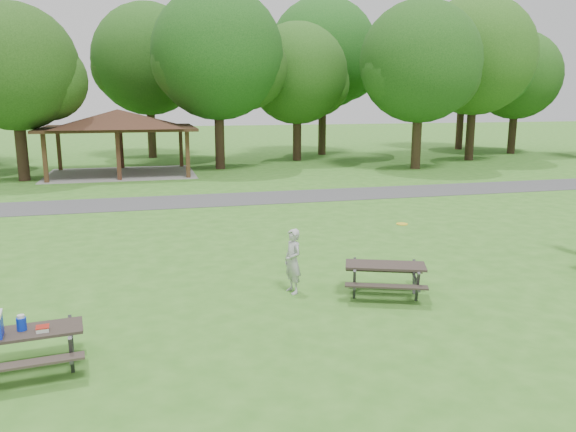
{
  "coord_description": "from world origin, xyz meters",
  "views": [
    {
      "loc": [
        -2.7,
        -10.31,
        4.43
      ],
      "look_at": [
        1.0,
        4.0,
        1.3
      ],
      "focal_mm": 35.0,
      "sensor_mm": 36.0,
      "label": 1
    }
  ],
  "objects": [
    {
      "name": "frisbee_in_flight",
      "position": [
        3.36,
        1.96,
        1.39
      ],
      "size": [
        0.36,
        0.36,
        0.02
      ],
      "color": "yellow",
      "rests_on": "ground"
    },
    {
      "name": "asphalt_path",
      "position": [
        0.0,
        14.0,
        0.01
      ],
      "size": [
        120.0,
        3.2,
        0.02
      ],
      "primitive_type": "cube",
      "color": "#424245",
      "rests_on": "ground"
    },
    {
      "name": "frisbee_thrower",
      "position": [
        0.5,
        1.63,
        0.75
      ],
      "size": [
        0.49,
        0.62,
        1.51
      ],
      "primitive_type": "imported",
      "rotation": [
        0.0,
        0.0,
        -1.31
      ],
      "color": "#ADACAF",
      "rests_on": "ground"
    },
    {
      "name": "tree_deep_b",
      "position": [
        -1.9,
        33.03,
        6.89
      ],
      "size": [
        8.4,
        8.0,
        11.13
      ],
      "color": "#312115",
      "rests_on": "ground"
    },
    {
      "name": "picnic_table_middle",
      "position": [
        2.46,
        0.89,
        0.57
      ],
      "size": [
        2.18,
        1.98,
        0.77
      ],
      "color": "#2D2420",
      "rests_on": "ground"
    },
    {
      "name": "tree_row_d",
      "position": [
        -8.92,
        22.53,
        5.77
      ],
      "size": [
        6.93,
        6.6,
        9.27
      ],
      "color": "black",
      "rests_on": "ground"
    },
    {
      "name": "tree_deep_c",
      "position": [
        11.1,
        32.03,
        7.44
      ],
      "size": [
        8.82,
        8.4,
        11.9
      ],
      "color": "#2F2015",
      "rests_on": "ground"
    },
    {
      "name": "picnic_table_near",
      "position": [
        -4.86,
        -1.08,
        0.7
      ],
      "size": [
        1.89,
        1.59,
        1.22
      ],
      "color": "#2B231F",
      "rests_on": "ground"
    },
    {
      "name": "tree_row_i",
      "position": [
        26.08,
        29.03,
        5.91
      ],
      "size": [
        7.14,
        6.8,
        9.52
      ],
      "color": "black",
      "rests_on": "ground"
    },
    {
      "name": "tree_row_g",
      "position": [
        14.09,
        22.03,
        6.33
      ],
      "size": [
        7.77,
        7.4,
        10.25
      ],
      "color": "#2F2115",
      "rests_on": "ground"
    },
    {
      "name": "ground",
      "position": [
        0.0,
        0.0,
        0.0
      ],
      "size": [
        160.0,
        160.0,
        0.0
      ],
      "primitive_type": "plane",
      "color": "#367220",
      "rests_on": "ground"
    },
    {
      "name": "tree_row_h",
      "position": [
        20.1,
        25.53,
        7.03
      ],
      "size": [
        8.61,
        8.2,
        11.37
      ],
      "color": "black",
      "rests_on": "ground"
    },
    {
      "name": "tree_deep_d",
      "position": [
        24.1,
        33.53,
        7.03
      ],
      "size": [
        8.4,
        8.0,
        11.27
      ],
      "color": "#311E15",
      "rests_on": "ground"
    },
    {
      "name": "pavilion",
      "position": [
        -4.0,
        24.0,
        3.06
      ],
      "size": [
        8.6,
        7.01,
        3.76
      ],
      "color": "#3B2615",
      "rests_on": "ground"
    },
    {
      "name": "tree_row_e",
      "position": [
        2.1,
        25.03,
        6.78
      ],
      "size": [
        8.4,
        8.0,
        11.02
      ],
      "color": "#301E15",
      "rests_on": "ground"
    },
    {
      "name": "tree_row_f",
      "position": [
        8.09,
        28.53,
        5.84
      ],
      "size": [
        7.35,
        7.0,
        9.55
      ],
      "color": "#311E15",
      "rests_on": "ground"
    }
  ]
}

